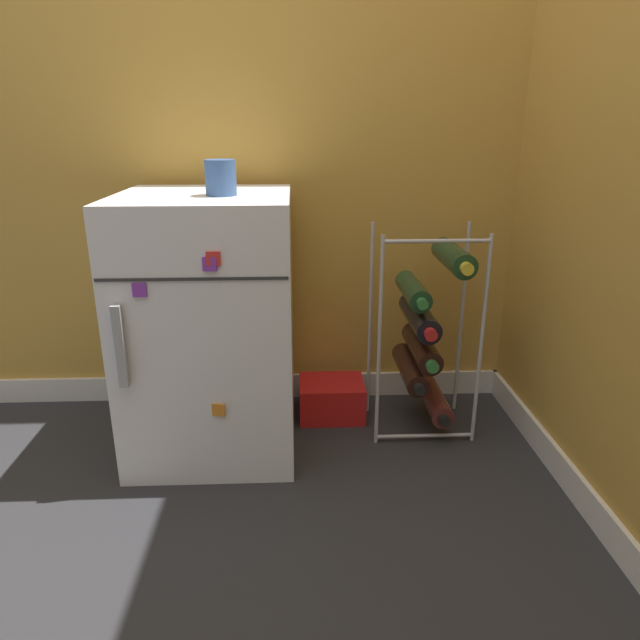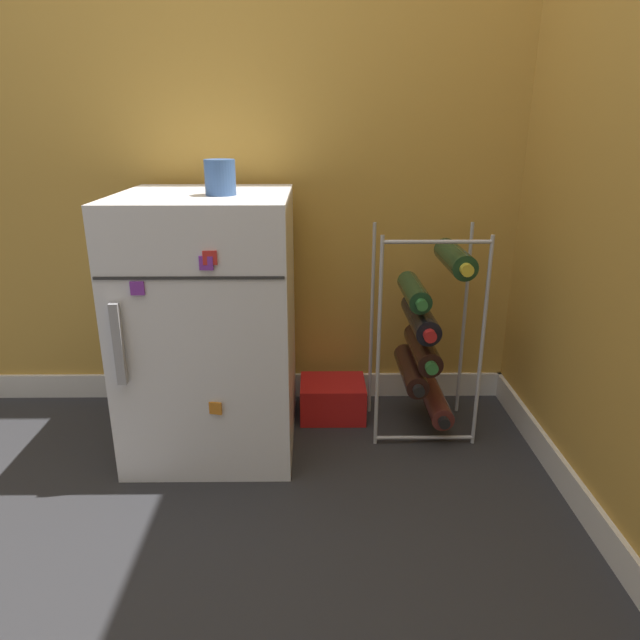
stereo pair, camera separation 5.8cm
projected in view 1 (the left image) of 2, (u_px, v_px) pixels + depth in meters
ground_plane at (284, 515)px, 1.52m from camera, size 14.00×14.00×0.00m
wall_back at (280, 40)px, 1.81m from camera, size 6.61×0.07×2.50m
mini_fridge at (211, 325)px, 1.76m from camera, size 0.50×0.54×0.80m
wine_rack at (425, 332)px, 1.86m from camera, size 0.33×0.33×0.68m
soda_box at (332, 398)px, 2.02m from camera, size 0.23×0.18×0.13m
fridge_top_cup at (221, 178)px, 1.57m from camera, size 0.09×0.09×0.10m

